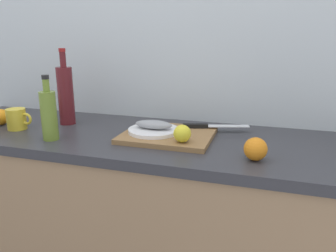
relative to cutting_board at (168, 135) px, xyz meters
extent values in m
cube|color=silver|center=(-0.15, 0.33, 0.34)|extent=(3.20, 0.05, 2.50)
cube|color=#9E7A56|center=(-0.15, 0.00, -0.48)|extent=(2.00, 0.58, 0.86)
cube|color=#333338|center=(-0.15, 0.00, -0.03)|extent=(2.00, 0.60, 0.04)
cube|color=olive|center=(0.00, 0.00, 0.00)|extent=(0.37, 0.31, 0.02)
cylinder|color=white|center=(-0.06, -0.01, 0.02)|extent=(0.22, 0.22, 0.01)
ellipsoid|color=gray|center=(-0.06, -0.01, 0.04)|extent=(0.16, 0.07, 0.04)
cube|color=silver|center=(0.23, 0.15, 0.02)|extent=(0.18, 0.08, 0.00)
cube|color=black|center=(0.09, 0.11, 0.02)|extent=(0.11, 0.05, 0.02)
sphere|color=yellow|center=(0.09, -0.10, 0.04)|extent=(0.07, 0.07, 0.07)
cylinder|color=olive|center=(-0.45, -0.17, 0.09)|extent=(0.06, 0.06, 0.20)
cylinder|color=olive|center=(-0.45, -0.17, 0.21)|extent=(0.03, 0.03, 0.05)
cylinder|color=black|center=(-0.45, -0.17, 0.25)|extent=(0.03, 0.03, 0.02)
cylinder|color=#59191E|center=(-0.53, 0.07, 0.13)|extent=(0.07, 0.07, 0.27)
cylinder|color=#59191E|center=(-0.53, 0.07, 0.30)|extent=(0.03, 0.03, 0.07)
cylinder|color=maroon|center=(-0.53, 0.07, 0.34)|extent=(0.03, 0.03, 0.02)
cylinder|color=yellow|center=(-0.70, -0.08, 0.04)|extent=(0.09, 0.09, 0.09)
torus|color=yellow|center=(-0.64, -0.08, 0.04)|extent=(0.06, 0.01, 0.06)
sphere|color=orange|center=(0.36, -0.16, 0.03)|extent=(0.08, 0.08, 0.08)
sphere|color=orange|center=(-0.82, -0.04, 0.03)|extent=(0.08, 0.08, 0.08)
camera|label=1|loc=(0.39, -1.25, 0.40)|focal=34.93mm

